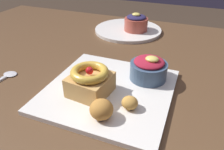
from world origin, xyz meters
name	(u,v)px	position (x,y,z in m)	size (l,w,h in m)	color
dining_table	(101,96)	(0.00, 0.00, 0.65)	(1.53, 1.10, 0.73)	brown
front_plate	(109,90)	(0.06, -0.07, 0.74)	(0.30, 0.30, 0.01)	white
cake_slice	(90,81)	(0.02, -0.11, 0.78)	(0.10, 0.10, 0.07)	tan
berry_ramekin	(149,69)	(0.14, 0.01, 0.77)	(0.10, 0.10, 0.07)	#3D5675
fritter_front	(130,103)	(0.13, -0.13, 0.76)	(0.04, 0.03, 0.03)	gold
fritter_middle	(101,109)	(0.08, -0.18, 0.76)	(0.05, 0.05, 0.04)	#BC7F38
back_plate	(128,30)	(-0.04, 0.36, 0.74)	(0.28, 0.28, 0.01)	white
back_ramekin	(136,23)	(0.00, 0.36, 0.77)	(0.10, 0.10, 0.07)	#B24C3D
spoon	(2,79)	(-0.24, -0.13, 0.73)	(0.04, 0.13, 0.00)	silver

